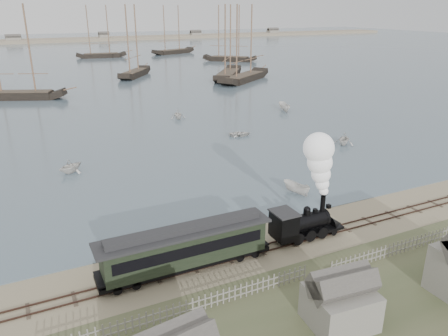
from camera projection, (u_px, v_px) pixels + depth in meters
name	position (u px, v px, depth m)	size (l,w,h in m)	color
ground	(228.00, 244.00, 37.48)	(600.00, 600.00, 0.00)	tan
harbor_water	(46.00, 56.00, 180.90)	(600.00, 336.00, 0.06)	#4A5B6A
rail_track	(239.00, 255.00, 35.78)	(120.00, 1.80, 0.16)	#3C2720
picket_fence_west	(187.00, 315.00, 28.91)	(19.00, 0.10, 1.20)	gray
picket_fence_east	(403.00, 252.00, 36.27)	(15.00, 0.10, 1.20)	gray
shed_mid	(338.00, 323.00, 28.17)	(4.00, 3.50, 3.60)	gray
far_spit	(33.00, 43.00, 248.41)	(500.00, 20.00, 1.80)	tan
locomotive	(317.00, 193.00, 37.41)	(7.28, 2.72, 9.07)	black
passenger_coach	(186.00, 246.00, 33.17)	(13.63, 2.63, 3.31)	black
beached_dinghy	(164.00, 256.00, 34.99)	(3.62, 2.58, 0.75)	silver
rowboat_1	(70.00, 166.00, 53.28)	(3.29, 2.84, 1.74)	silver
rowboat_2	(296.00, 188.00, 47.34)	(3.30, 1.24, 1.27)	silver
rowboat_3	(240.00, 134.00, 68.66)	(3.39, 2.42, 0.70)	silver
rowboat_4	(344.00, 139.00, 64.13)	(3.33, 2.87, 1.75)	silver
rowboat_5	(284.00, 107.00, 84.90)	(4.14, 1.56, 1.60)	silver
rowboat_7	(178.00, 114.00, 79.06)	(3.10, 2.68, 1.63)	silver
schooner_2	(14.00, 52.00, 92.76)	(19.10, 4.41, 20.00)	black
schooner_3	(133.00, 41.00, 123.68)	(18.16, 4.19, 20.00)	black
schooner_4	(245.00, 43.00, 116.40)	(23.18, 5.35, 20.00)	black
schooner_5	(230.00, 33.00, 159.70)	(19.90, 4.59, 20.00)	black
schooner_8	(99.00, 32.00, 170.79)	(19.29, 4.45, 20.00)	black
schooner_9	(172.00, 30.00, 185.54)	(20.54, 4.74, 20.00)	black
schooner_10	(228.00, 42.00, 121.21)	(22.59, 5.21, 20.00)	black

